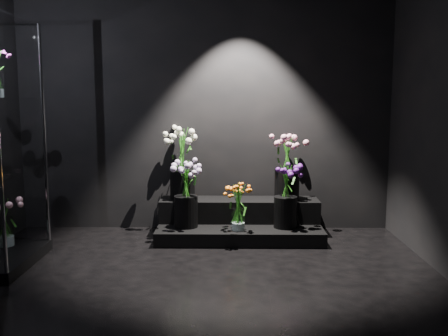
{
  "coord_description": "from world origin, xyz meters",
  "views": [
    {
      "loc": [
        0.28,
        -3.39,
        1.42
      ],
      "look_at": [
        0.22,
        1.2,
        0.78
      ],
      "focal_mm": 40.0,
      "sensor_mm": 36.0,
      "label": 1
    }
  ],
  "objects": [
    {
      "name": "bouquet_case_base_pink",
      "position": [
        -1.76,
        0.96,
        0.33
      ],
      "size": [
        0.35,
        0.35,
        0.45
      ],
      "rotation": [
        0.0,
        0.0,
        0.07
      ],
      "color": "white",
      "rests_on": "display_case"
    },
    {
      "name": "bouquet_purple",
      "position": [
        0.83,
        1.49,
        0.49
      ],
      "size": [
        0.39,
        0.39,
        0.65
      ],
      "rotation": [
        0.0,
        0.0,
        -0.4
      ],
      "color": "black",
      "rests_on": "display_riser"
    },
    {
      "name": "floor",
      "position": [
        0.0,
        0.0,
        0.0
      ],
      "size": [
        4.0,
        4.0,
        0.0
      ],
      "primitive_type": "plane",
      "color": "black",
      "rests_on": "ground"
    },
    {
      "name": "bouquet_cream_roses",
      "position": [
        -0.23,
        1.79,
        0.78
      ],
      "size": [
        0.39,
        0.39,
        0.75
      ],
      "rotation": [
        0.0,
        0.0,
        0.09
      ],
      "color": "black",
      "rests_on": "display_riser"
    },
    {
      "name": "bouquet_orange_bells",
      "position": [
        0.36,
        1.37,
        0.38
      ],
      "size": [
        0.29,
        0.29,
        0.47
      ],
      "rotation": [
        0.0,
        0.0,
        0.14
      ],
      "color": "white",
      "rests_on": "display_riser"
    },
    {
      "name": "bouquet_pink_roses",
      "position": [
        0.87,
        1.76,
        0.74
      ],
      "size": [
        0.46,
        0.46,
        0.66
      ],
      "rotation": [
        0.0,
        0.0,
        0.39
      ],
      "color": "black",
      "rests_on": "display_riser"
    },
    {
      "name": "display_riser",
      "position": [
        0.38,
        1.67,
        0.15
      ],
      "size": [
        1.66,
        0.74,
        0.37
      ],
      "color": "black",
      "rests_on": "floor"
    },
    {
      "name": "bouquet_lilac",
      "position": [
        -0.16,
        1.5,
        0.52
      ],
      "size": [
        0.43,
        0.43,
        0.66
      ],
      "rotation": [
        0.0,
        0.0,
        -0.25
      ],
      "color": "black",
      "rests_on": "display_riser"
    },
    {
      "name": "wall_front",
      "position": [
        0.0,
        -2.0,
        1.4
      ],
      "size": [
        4.0,
        0.0,
        4.0
      ],
      "primitive_type": "plane",
      "rotation": [
        -1.57,
        0.0,
        0.0
      ],
      "color": "black",
      "rests_on": "floor"
    },
    {
      "name": "wall_back",
      "position": [
        0.0,
        2.0,
        1.4
      ],
      "size": [
        4.0,
        0.0,
        4.0
      ],
      "primitive_type": "plane",
      "rotation": [
        1.57,
        0.0,
        0.0
      ],
      "color": "black",
      "rests_on": "floor"
    }
  ]
}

